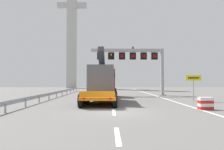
% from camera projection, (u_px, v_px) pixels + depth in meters
% --- Properties ---
extents(ground, '(112.00, 112.00, 0.00)m').
position_uv_depth(ground, '(115.00, 112.00, 13.59)').
color(ground, slate).
extents(lane_markings, '(0.20, 59.85, 0.01)m').
position_uv_depth(lane_markings, '(111.00, 93.00, 36.20)').
color(lane_markings, silver).
rests_on(lane_markings, ground).
extents(edge_line_right, '(0.20, 63.00, 0.01)m').
position_uv_depth(edge_line_right, '(161.00, 97.00, 25.67)').
color(edge_line_right, silver).
rests_on(edge_line_right, ground).
extents(overhead_lane_gantry, '(10.99, 0.90, 7.19)m').
position_uv_depth(overhead_lane_gantry, '(136.00, 58.00, 29.79)').
color(overhead_lane_gantry, '#9EA0A5').
rests_on(overhead_lane_gantry, ground).
extents(heavy_haul_truck_orange, '(3.41, 14.13, 5.30)m').
position_uv_depth(heavy_haul_truck_orange, '(104.00, 82.00, 23.02)').
color(heavy_haul_truck_orange, orange).
rests_on(heavy_haul_truck_orange, ground).
extents(exit_sign_yellow, '(1.58, 0.15, 2.69)m').
position_uv_depth(exit_sign_yellow, '(193.00, 81.00, 20.86)').
color(exit_sign_yellow, '#9EA0A5').
rests_on(exit_sign_yellow, ground).
extents(crash_barrier_striped, '(1.02, 0.55, 0.90)m').
position_uv_depth(crash_barrier_striped, '(205.00, 103.00, 14.64)').
color(crash_barrier_striped, red).
rests_on(crash_barrier_striped, ground).
extents(guardrail_left, '(0.13, 31.72, 0.76)m').
position_uv_depth(guardrail_left, '(59.00, 92.00, 27.36)').
color(guardrail_left, '#999EA3').
rests_on(guardrail_left, ground).
extents(bridge_pylon_distant, '(9.00, 2.00, 41.39)m').
position_uv_depth(bridge_pylon_distant, '(72.00, 20.00, 62.20)').
color(bridge_pylon_distant, '#B7B7B2').
rests_on(bridge_pylon_distant, ground).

